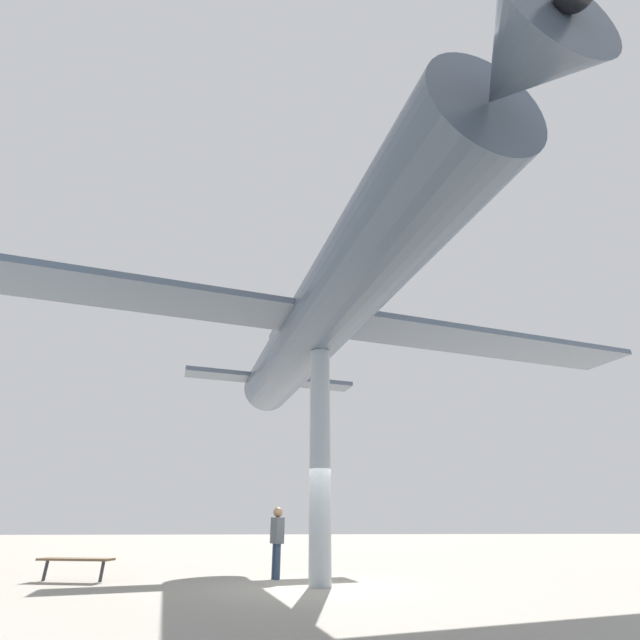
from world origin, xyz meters
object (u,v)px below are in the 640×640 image
object	(u,v)px
support_pylon_central	(320,457)
suspended_airplane	(323,316)
visitor_person	(277,537)
plaza_bench	(76,561)

from	to	relation	value
support_pylon_central	suspended_airplane	bearing A→B (deg)	105.01
suspended_airplane	support_pylon_central	bearing A→B (deg)	-90.00
visitor_person	suspended_airplane	bearing A→B (deg)	5.34
visitor_person	plaza_bench	distance (m)	4.98
support_pylon_central	plaza_bench	distance (m)	6.57
suspended_airplane	visitor_person	world-z (taller)	suspended_airplane
visitor_person	plaza_bench	bearing A→B (deg)	-116.23
suspended_airplane	visitor_person	distance (m)	5.99
support_pylon_central	visitor_person	size ratio (longest dim) A/B	3.34
visitor_person	support_pylon_central	bearing A→B (deg)	7.98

